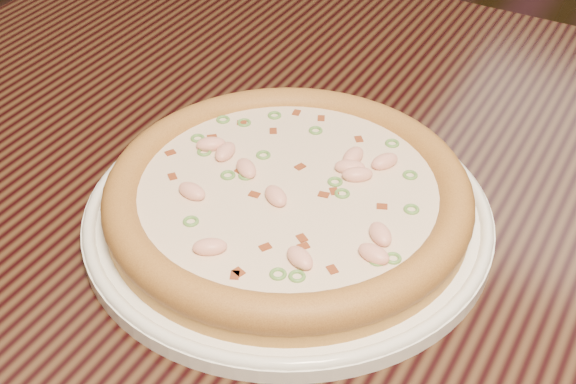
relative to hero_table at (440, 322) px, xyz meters
The scene contains 4 objects.
ground 1.05m from the hero_table, 91.84° to the left, with size 9.00×9.00×0.00m, color black.
hero_table is the anchor object (origin of this frame).
plate 0.17m from the hero_table, 157.38° to the right, with size 0.32×0.32×0.02m.
pizza 0.18m from the hero_table, 157.35° to the right, with size 0.28×0.28×0.03m.
Camera 1 is at (0.14, -1.29, 1.16)m, focal length 50.00 mm.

